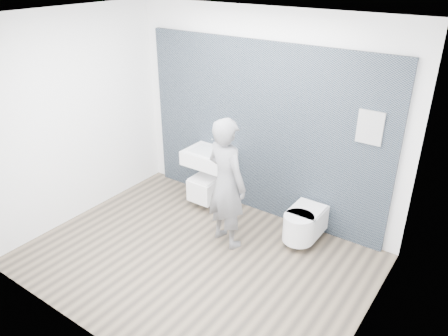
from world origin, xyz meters
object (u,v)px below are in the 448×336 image
Objects in this scene: washbasin at (209,157)px; toilet_square at (208,185)px; toilet_rounded at (303,223)px; visitor at (226,183)px.

toilet_square is at bearing -90.00° from washbasin.
washbasin is 0.99× the size of toilet_rounded.
washbasin is at bearing 176.69° from toilet_rounded.
toilet_square is (0.00, -0.02, -0.44)m from washbasin.
toilet_square is at bearing -24.88° from visitor.
toilet_square is at bearing 177.37° from toilet_rounded.
visitor reaches higher than washbasin.
toilet_square reaches higher than toilet_rounded.
washbasin reaches higher than toilet_square.
visitor is at bearing -40.56° from washbasin.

